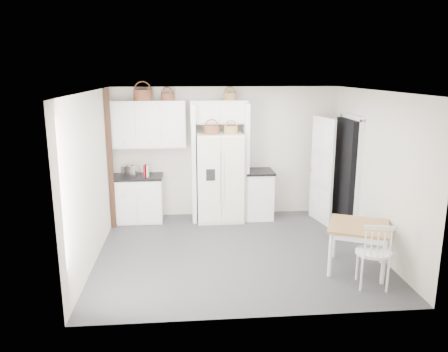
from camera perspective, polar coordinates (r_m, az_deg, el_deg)
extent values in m
plane|color=#434347|center=(7.31, 1.71, -9.79)|extent=(4.50, 4.50, 0.00)
plane|color=white|center=(6.72, 1.87, 11.02)|extent=(4.50, 4.50, 0.00)
plane|color=silver|center=(8.85, 0.24, 3.16)|extent=(4.50, 0.00, 4.50)
plane|color=silver|center=(7.00, -16.82, -0.22)|extent=(0.00, 4.00, 4.00)
plane|color=silver|center=(7.50, 19.10, 0.51)|extent=(0.00, 4.00, 4.00)
cube|color=white|center=(8.57, -0.54, -0.14)|extent=(0.90, 0.72, 1.73)
cube|color=white|center=(8.77, -11.14, -3.00)|extent=(0.94, 0.59, 0.87)
cube|color=white|center=(8.83, 4.51, -2.48)|extent=(0.53, 0.63, 0.93)
cube|color=#955D28|center=(6.85, 17.03, -8.90)|extent=(1.11, 1.11, 0.70)
cube|color=white|center=(6.35, 18.95, -9.42)|extent=(0.57, 0.53, 0.99)
cube|color=black|center=(8.65, -11.28, -0.11)|extent=(0.98, 0.63, 0.04)
cube|color=black|center=(8.71, 4.56, 0.60)|extent=(0.57, 0.68, 0.04)
cube|color=silver|center=(8.64, -12.20, 0.65)|extent=(0.33, 0.25, 0.20)
cube|color=maroon|center=(8.53, -10.27, 0.69)|extent=(0.06, 0.16, 0.24)
cube|color=beige|center=(8.53, -9.94, 0.64)|extent=(0.04, 0.15, 0.22)
cylinder|color=brown|center=(8.54, -10.55, 10.36)|extent=(0.35, 0.35, 0.21)
cylinder|color=brown|center=(8.51, -7.41, 10.24)|extent=(0.24, 0.24, 0.14)
cylinder|color=olive|center=(8.55, 0.77, 10.36)|extent=(0.25, 0.25, 0.14)
cylinder|color=brown|center=(8.29, -1.63, 6.02)|extent=(0.29, 0.29, 0.15)
cylinder|color=olive|center=(8.32, 0.89, 6.01)|extent=(0.26, 0.26, 0.14)
cube|color=white|center=(8.58, -9.74, 6.69)|extent=(1.40, 0.34, 0.90)
cube|color=white|center=(8.55, -0.66, 8.38)|extent=(1.12, 0.34, 0.45)
cube|color=white|center=(8.55, -3.98, 1.73)|extent=(0.08, 0.60, 2.30)
cube|color=white|center=(8.62, 2.81, 1.86)|extent=(0.08, 0.60, 2.30)
cube|color=black|center=(8.29, -14.66, 2.01)|extent=(0.09, 0.09, 2.60)
cube|color=black|center=(8.43, 15.68, 0.21)|extent=(0.18, 0.85, 2.05)
cube|color=white|center=(8.62, 12.66, 0.68)|extent=(0.21, 0.79, 2.05)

